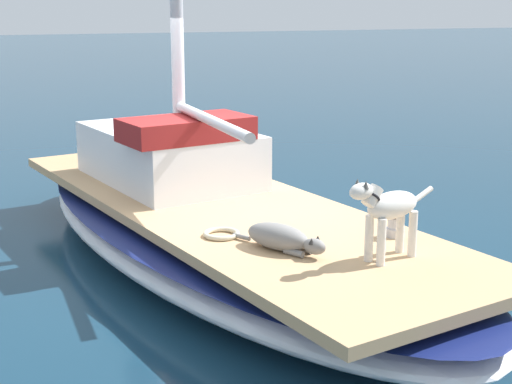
% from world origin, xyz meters
% --- Properties ---
extents(ground_plane, '(120.00, 120.00, 0.00)m').
position_xyz_m(ground_plane, '(0.00, 0.00, 0.00)').
color(ground_plane, '#143347').
extents(sailboat_main, '(3.87, 7.59, 0.66)m').
position_xyz_m(sailboat_main, '(0.00, 0.00, 0.34)').
color(sailboat_main, white).
rests_on(sailboat_main, ground).
extents(cabin_house, '(1.80, 2.46, 0.84)m').
position_xyz_m(cabin_house, '(-0.23, 1.09, 1.01)').
color(cabin_house, silver).
rests_on(cabin_house, sailboat_main).
extents(dog_grey, '(0.55, 0.86, 0.22)m').
position_xyz_m(dog_grey, '(-0.02, -1.62, 0.77)').
color(dog_grey, gray).
rests_on(dog_grey, sailboat_main).
extents(dog_white, '(0.92, 0.37, 0.70)m').
position_xyz_m(dog_white, '(0.67, -2.15, 1.08)').
color(dog_white, silver).
rests_on(dog_white, sailboat_main).
extents(deck_winch, '(0.16, 0.16, 0.21)m').
position_xyz_m(deck_winch, '(1.06, -1.65, 0.76)').
color(deck_winch, '#B7B7BC').
rests_on(deck_winch, sailboat_main).
extents(coiled_rope, '(0.32, 0.32, 0.04)m').
position_xyz_m(coiled_rope, '(-0.36, -1.08, 0.68)').
color(coiled_rope, beige).
rests_on(coiled_rope, sailboat_main).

